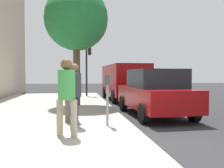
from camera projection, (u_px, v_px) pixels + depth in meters
ground_plane at (150, 146)px, 5.30m from camera, size 80.00×80.00×0.00m
sidewalk_slab at (6, 148)px, 4.85m from camera, size 28.00×6.00×0.15m
parking_meter at (107, 89)px, 6.63m from camera, size 0.36×0.12×1.41m
pedestrian_at_meter at (74, 90)px, 6.51m from camera, size 0.52×0.37×1.72m
pedestrian_bystander at (67, 90)px, 5.46m from camera, size 0.39×0.48×1.79m
parking_officer at (71, 87)px, 7.31m from camera, size 0.46×0.38×1.75m
parked_sedan_near at (154, 92)px, 9.14m from camera, size 4.46×2.09×1.77m
parked_van_far at (124, 80)px, 14.94m from camera, size 5.26×2.24×2.18m
street_tree at (76, 19)px, 11.09m from camera, size 2.94×2.94×5.48m
traffic_signal at (88, 60)px, 16.23m from camera, size 0.24×0.44×3.60m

